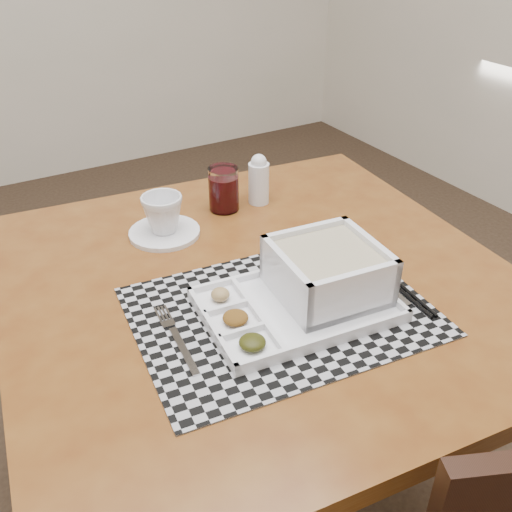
% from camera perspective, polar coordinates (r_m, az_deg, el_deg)
% --- Properties ---
extents(dining_table, '(1.02, 1.02, 0.70)m').
position_cam_1_polar(dining_table, '(1.11, 0.42, -5.20)').
color(dining_table, '#5C2C10').
rests_on(dining_table, ground).
extents(placemat, '(0.53, 0.41, 0.00)m').
position_cam_1_polar(placemat, '(0.99, 2.52, -5.55)').
color(placemat, '#9D9EA5').
rests_on(placemat, dining_table).
extents(serving_tray, '(0.34, 0.25, 0.10)m').
position_cam_1_polar(serving_tray, '(0.99, 6.25, -2.59)').
color(serving_tray, white).
rests_on(serving_tray, placemat).
extents(fork, '(0.04, 0.19, 0.00)m').
position_cam_1_polar(fork, '(0.94, -8.10, -8.04)').
color(fork, '#BABBC1').
rests_on(fork, placemat).
extents(spoon, '(0.04, 0.18, 0.01)m').
position_cam_1_polar(spoon, '(1.12, 10.88, -0.95)').
color(spoon, '#BABBC1').
rests_on(spoon, placemat).
extents(chopsticks, '(0.04, 0.24, 0.01)m').
position_cam_1_polar(chopsticks, '(1.08, 13.43, -2.36)').
color(chopsticks, black).
rests_on(chopsticks, placemat).
extents(saucer, '(0.15, 0.15, 0.01)m').
position_cam_1_polar(saucer, '(1.22, -9.13, 2.33)').
color(saucer, white).
rests_on(saucer, dining_table).
extents(cup, '(0.11, 0.11, 0.08)m').
position_cam_1_polar(cup, '(1.20, -9.31, 4.20)').
color(cup, white).
rests_on(cup, saucer).
extents(juice_glass, '(0.07, 0.07, 0.10)m').
position_cam_1_polar(juice_glass, '(1.29, -3.25, 6.55)').
color(juice_glass, white).
rests_on(juice_glass, dining_table).
extents(creamer_bottle, '(0.05, 0.05, 0.12)m').
position_cam_1_polar(creamer_bottle, '(1.32, 0.27, 7.64)').
color(creamer_bottle, white).
rests_on(creamer_bottle, dining_table).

